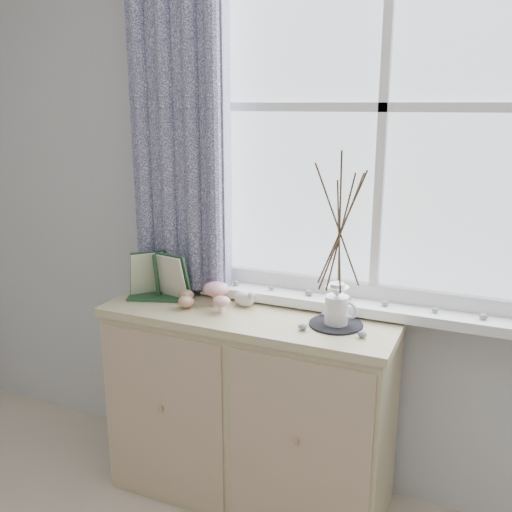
{
  "coord_description": "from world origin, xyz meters",
  "views": [
    {
      "loc": [
        0.74,
        -0.22,
        1.66
      ],
      "look_at": [
        -0.1,
        1.7,
        1.1
      ],
      "focal_mm": 40.0,
      "sensor_mm": 36.0,
      "label": 1
    }
  ],
  "objects_px": {
    "botanical_book": "(155,277)",
    "toadstool_cluster": "(217,293)",
    "sideboard": "(249,406)",
    "twig_pitcher": "(340,226)"
  },
  "relations": [
    {
      "from": "botanical_book",
      "to": "twig_pitcher",
      "type": "relative_size",
      "value": 0.45
    },
    {
      "from": "botanical_book",
      "to": "twig_pitcher",
      "type": "bearing_deg",
      "value": -15.84
    },
    {
      "from": "botanical_book",
      "to": "toadstool_cluster",
      "type": "relative_size",
      "value": 1.89
    },
    {
      "from": "twig_pitcher",
      "to": "sideboard",
      "type": "bearing_deg",
      "value": -164.92
    },
    {
      "from": "sideboard",
      "to": "twig_pitcher",
      "type": "xyz_separation_m",
      "value": [
        0.36,
        0.0,
        0.81
      ]
    },
    {
      "from": "sideboard",
      "to": "botanical_book",
      "type": "bearing_deg",
      "value": -174.86
    },
    {
      "from": "toadstool_cluster",
      "to": "twig_pitcher",
      "type": "xyz_separation_m",
      "value": [
        0.5,
        0.0,
        0.32
      ]
    },
    {
      "from": "sideboard",
      "to": "botanical_book",
      "type": "height_order",
      "value": "botanical_book"
    },
    {
      "from": "botanical_book",
      "to": "sideboard",
      "type": "bearing_deg",
      "value": -13.51
    },
    {
      "from": "twig_pitcher",
      "to": "toadstool_cluster",
      "type": "bearing_deg",
      "value": -164.87
    }
  ]
}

